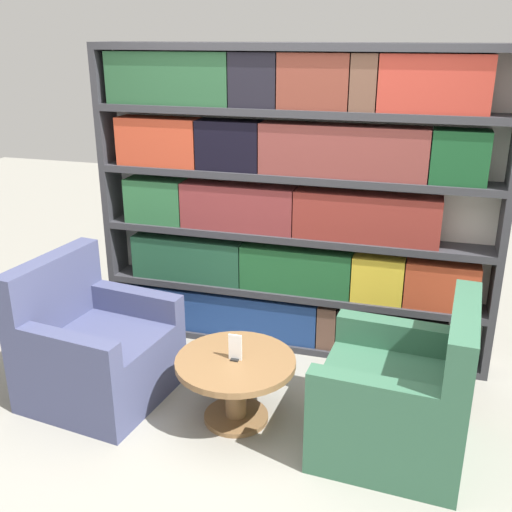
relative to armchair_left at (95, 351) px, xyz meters
The scene contains 6 objects.
ground_plane 1.15m from the armchair_left, 15.33° to the right, with size 14.00×14.00×0.00m, color gray.
bookshelf 1.66m from the armchair_left, 44.83° to the left, with size 2.88×0.30×2.20m.
armchair_left is the anchor object (origin of this frame).
armchair_right 1.94m from the armchair_left, ahead, with size 0.86×0.88×0.92m.
coffee_table 0.97m from the armchair_left, ahead, with size 0.73×0.73×0.42m.
table_sign 0.99m from the armchair_left, ahead, with size 0.08×0.06×0.16m.
Camera 1 is at (0.90, -2.71, 2.25)m, focal length 42.00 mm.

